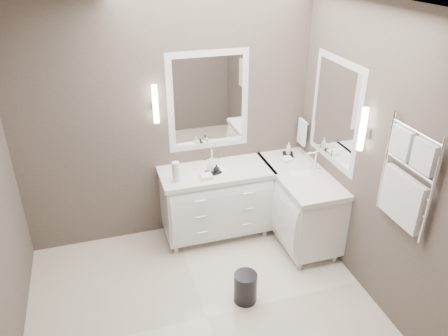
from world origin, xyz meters
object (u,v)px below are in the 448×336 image
object	(u,v)px
towel_ladder	(406,182)
waste_bin	(245,287)
vanity_right	(299,201)
vanity_back	(216,198)

from	to	relation	value
towel_ladder	waste_bin	bearing A→B (deg)	156.22
vanity_right	towel_ladder	world-z (taller)	towel_ladder
vanity_right	towel_ladder	xyz separation A→B (m)	(0.23, -1.30, 0.91)
vanity_back	waste_bin	size ratio (longest dim) A/B	3.98
waste_bin	vanity_back	bearing A→B (deg)	88.09
vanity_back	vanity_right	world-z (taller)	same
vanity_right	waste_bin	bearing A→B (deg)	-138.81
vanity_back	towel_ladder	size ratio (longest dim) A/B	1.38
towel_ladder	vanity_right	bearing A→B (deg)	99.84
waste_bin	vanity_right	bearing A→B (deg)	41.19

